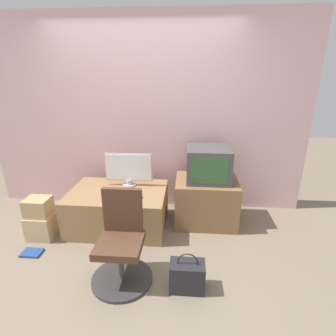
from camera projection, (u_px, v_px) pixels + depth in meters
name	position (u px, v px, depth m)	size (l,w,h in m)	color
ground_plane	(127.00, 260.00, 2.76)	(12.00, 12.00, 0.00)	#7F705B
wall_back	(144.00, 117.00, 3.56)	(4.40, 0.05, 2.60)	beige
desk	(119.00, 208.00, 3.32)	(1.18, 0.83, 0.49)	#937047
side_stand	(206.00, 201.00, 3.41)	(0.78, 0.62, 0.59)	olive
main_monitor	(129.00, 169.00, 3.32)	(0.61, 0.17, 0.43)	#B2B2B7
keyboard	(122.00, 197.00, 3.07)	(0.29, 0.11, 0.01)	silver
mouse	(140.00, 197.00, 3.05)	(0.06, 0.04, 0.03)	black
crt_tv	(208.00, 164.00, 3.25)	(0.53, 0.50, 0.42)	#474747
office_chair	(121.00, 247.00, 2.43)	(0.58, 0.58, 0.87)	#333333
cardboard_box_lower	(42.00, 226.00, 3.11)	(0.30, 0.27, 0.29)	#D1B27F
cardboard_box_upper	(38.00, 207.00, 3.03)	(0.27, 0.24, 0.21)	tan
handbag	(187.00, 276.00, 2.35)	(0.31, 0.19, 0.38)	#232328
book	(32.00, 253.00, 2.86)	(0.21, 0.15, 0.02)	navy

